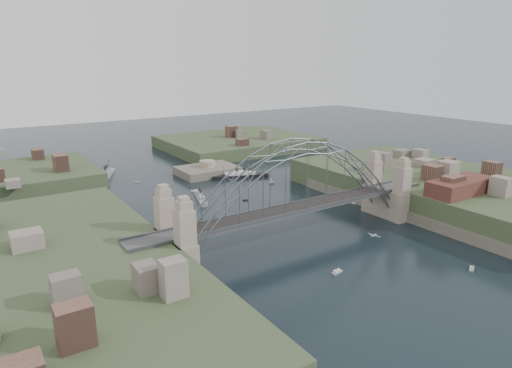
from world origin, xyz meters
The scene contains 23 objects.
ground centered at (0.00, 0.00, 0.00)m, with size 500.00×500.00×0.00m, color black.
bridge centered at (0.00, 0.00, 12.32)m, with size 84.00×13.80×24.60m.
shore_west centered at (-57.32, 0.00, 1.97)m, with size 50.50×90.00×12.00m.
shore_east centered at (57.32, 0.00, 1.97)m, with size 50.50×90.00×12.00m.
headland_nw centered at (-55.00, 95.00, 0.50)m, with size 60.00×45.00×9.00m, color #3A492B.
headland_ne centered at (50.00, 110.00, 0.75)m, with size 70.00×55.00×9.50m, color #3A492B.
fort_island centered at (12.00, 70.00, -0.34)m, with size 22.00×16.00×9.40m.
wharf_shed centered at (44.00, -14.00, 10.00)m, with size 20.00×8.00×4.00m, color #592D26.
finger_pier centered at (39.00, -28.00, 0.70)m, with size 4.00×22.00×1.40m, color #47474A.
naval_cruiser_near centered at (-4.85, 42.55, 0.74)m, with size 6.96×15.87×4.80m.
naval_cruiser_far centered at (-21.74, 86.95, 0.96)m, with size 10.42×17.36×6.14m.
ocean_liner centered at (19.91, 58.65, 0.81)m, with size 20.98×9.63×5.20m.
aeroplane centered at (2.49, -21.64, 7.94)m, with size 1.58×2.86×0.42m.
small_boat_a centered at (-19.01, 20.68, 0.15)m, with size 1.84×2.26×0.45m.
small_boat_b centered at (6.33, 33.71, 0.15)m, with size 1.59×1.22×0.45m.
small_boat_c centered at (-4.13, -18.43, 0.28)m, with size 2.76×1.21×1.43m.
small_boat_d centered at (25.00, 45.79, 0.89)m, with size 2.33×1.18×2.38m.
small_boat_e centered at (-28.03, 55.83, 0.15)m, with size 3.54×1.48×0.45m.
small_boat_f centered at (-3.22, 51.70, 0.15)m, with size 0.67×1.51×0.45m.
small_boat_g centered at (20.52, -32.83, 0.15)m, with size 2.74×1.97×0.45m.
small_boat_h centered at (-14.73, 73.14, 0.15)m, with size 2.22×1.29×0.45m.
small_boat_i centered at (32.86, 12.17, 0.15)m, with size 2.16×2.60×0.45m.
small_boat_j centered at (-27.46, -28.49, 0.15)m, with size 2.85×2.84×0.45m.
Camera 1 is at (-63.74, -78.31, 42.05)m, focal length 31.06 mm.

